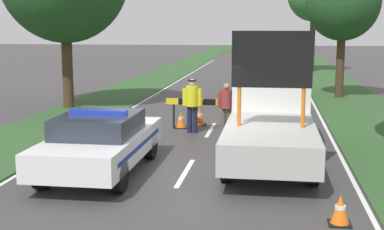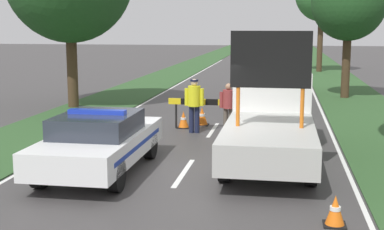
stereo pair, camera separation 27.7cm
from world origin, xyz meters
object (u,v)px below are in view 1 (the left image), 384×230
at_px(queued_car_wagon_maroon, 270,75).
at_px(road_barrier, 203,104).
at_px(police_car, 101,141).
at_px(pedestrian_civilian, 226,104).
at_px(traffic_cone_near_police, 181,120).
at_px(roadside_tree_near_right, 343,2).
at_px(work_truck, 271,116).
at_px(traffic_cone_near_truck, 340,210).
at_px(traffic_cone_behind_barrier, 120,133).
at_px(traffic_cone_centre_front, 199,116).
at_px(queued_car_van_white, 268,87).
at_px(police_officer, 192,101).

bearing_deg(queued_car_wagon_maroon, road_barrier, 78.79).
relative_size(police_car, pedestrian_civilian, 2.97).
bearing_deg(traffic_cone_near_police, roadside_tree_near_right, 54.47).
height_order(work_truck, traffic_cone_near_truck, work_truck).
bearing_deg(roadside_tree_near_right, traffic_cone_near_police, -125.53).
xyz_separation_m(traffic_cone_behind_barrier, queued_car_wagon_maroon, (4.14, 13.52, 0.49)).
height_order(police_car, traffic_cone_near_truck, police_car).
bearing_deg(traffic_cone_near_truck, roadside_tree_near_right, 83.39).
distance_m(police_car, traffic_cone_near_police, 5.73).
xyz_separation_m(police_car, traffic_cone_near_police, (0.92, 5.64, -0.46)).
bearing_deg(police_car, queued_car_wagon_maroon, 80.88).
bearing_deg(road_barrier, traffic_cone_near_truck, -73.50).
distance_m(work_truck, pedestrian_civilian, 3.20).
distance_m(road_barrier, pedestrian_civilian, 0.94).
bearing_deg(traffic_cone_centre_front, pedestrian_civilian, -48.58).
xyz_separation_m(traffic_cone_near_truck, queued_car_wagon_maroon, (-1.29, 18.88, 0.58)).
bearing_deg(roadside_tree_near_right, queued_car_wagon_maroon, 146.87).
bearing_deg(traffic_cone_behind_barrier, road_barrier, 54.19).
height_order(work_truck, pedestrian_civilian, work_truck).
xyz_separation_m(police_car, work_truck, (3.86, 2.22, 0.31)).
relative_size(queued_car_van_white, roadside_tree_near_right, 0.71).
relative_size(pedestrian_civilian, queued_car_wagon_maroon, 0.36).
xyz_separation_m(work_truck, traffic_cone_behind_barrier, (-4.21, 0.55, -0.69)).
relative_size(traffic_cone_near_police, traffic_cone_behind_barrier, 0.78).
xyz_separation_m(police_officer, queued_car_wagon_maroon, (2.39, 11.39, -0.18)).
relative_size(police_officer, traffic_cone_near_truck, 3.22).
bearing_deg(queued_car_van_white, roadside_tree_near_right, -133.15).
relative_size(traffic_cone_centre_front, queued_car_van_white, 0.14).
relative_size(police_officer, pedestrian_civilian, 1.09).
bearing_deg(traffic_cone_near_police, traffic_cone_behind_barrier, -113.86).
relative_size(work_truck, queued_car_wagon_maroon, 1.42).
xyz_separation_m(work_truck, police_officer, (-2.46, 2.69, -0.02)).
xyz_separation_m(pedestrian_civilian, traffic_cone_near_police, (-1.55, 0.55, -0.65)).
bearing_deg(work_truck, traffic_cone_behind_barrier, -10.96).
relative_size(road_barrier, queued_car_van_white, 0.56).
bearing_deg(road_barrier, work_truck, -62.97).
height_order(police_car, queued_car_van_white, queued_car_van_white).
bearing_deg(traffic_cone_behind_barrier, traffic_cone_near_police, 66.14).
bearing_deg(police_car, police_officer, 78.03).
height_order(police_car, traffic_cone_centre_front, police_car).
xyz_separation_m(pedestrian_civilian, traffic_cone_near_truck, (2.62, -7.68, -0.66)).
distance_m(police_car, roadside_tree_near_right, 16.25).
distance_m(traffic_cone_near_police, roadside_tree_near_right, 11.30).
bearing_deg(queued_car_wagon_maroon, traffic_cone_near_police, 74.89).
distance_m(traffic_cone_near_police, queued_car_van_white, 5.79).
height_order(traffic_cone_near_police, traffic_cone_near_truck, traffic_cone_near_police).
xyz_separation_m(traffic_cone_near_police, roadside_tree_near_right, (6.11, 8.55, 4.14)).
bearing_deg(queued_car_van_white, police_car, 70.75).
height_order(police_officer, traffic_cone_centre_front, police_officer).
bearing_deg(police_car, pedestrian_civilian, 68.14).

